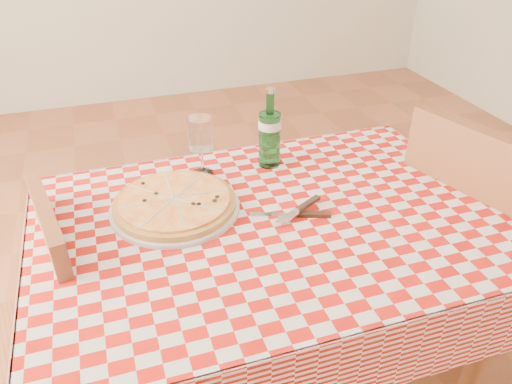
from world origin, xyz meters
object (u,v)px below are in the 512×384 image
at_px(dining_table, 269,247).
at_px(pizza_plate, 175,202).
at_px(chair_near, 469,231).
at_px(chair_far, 37,320).
at_px(wine_glass, 201,147).
at_px(water_bottle, 270,128).

bearing_deg(dining_table, pizza_plate, 151.07).
bearing_deg(chair_near, pizza_plate, 154.83).
relative_size(chair_far, pizza_plate, 2.32).
relative_size(chair_near, wine_glass, 4.90).
bearing_deg(chair_far, water_bottle, -175.59).
xyz_separation_m(dining_table, wine_glass, (-0.12, 0.31, 0.20)).
xyz_separation_m(dining_table, pizza_plate, (-0.24, 0.13, 0.12)).
distance_m(chair_near, pizza_plate, 1.00).
xyz_separation_m(chair_near, pizza_plate, (-0.97, 0.14, 0.23)).
height_order(pizza_plate, water_bottle, water_bottle).
bearing_deg(chair_near, wine_glass, 142.63).
relative_size(water_bottle, wine_glass, 1.35).
distance_m(chair_near, wine_glass, 0.95).
height_order(chair_near, chair_far, chair_near).
bearing_deg(water_bottle, wine_glass, 178.62).
relative_size(dining_table, chair_near, 1.25).
xyz_separation_m(chair_far, water_bottle, (0.78, 0.22, 0.39)).
distance_m(dining_table, wine_glass, 0.38).
height_order(water_bottle, wine_glass, water_bottle).
xyz_separation_m(chair_near, wine_glass, (-0.84, 0.31, 0.31)).
xyz_separation_m(dining_table, water_bottle, (0.11, 0.30, 0.23)).
distance_m(chair_near, water_bottle, 0.77).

